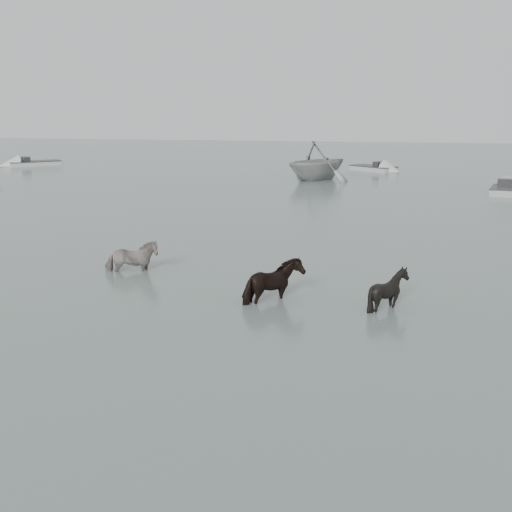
% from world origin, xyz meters
% --- Properties ---
extents(ground, '(140.00, 140.00, 0.00)m').
position_xyz_m(ground, '(0.00, 0.00, 0.00)').
color(ground, '#4B5A54').
rests_on(ground, ground).
extents(pony_pinto, '(1.75, 1.22, 1.35)m').
position_xyz_m(pony_pinto, '(-3.54, 1.87, 0.67)').
color(pony_pinto, black).
rests_on(pony_pinto, ground).
extents(pony_dark, '(1.56, 1.68, 1.40)m').
position_xyz_m(pony_dark, '(1.13, -0.27, 0.70)').
color(pony_dark, black).
rests_on(pony_dark, ground).
extents(pony_black, '(1.20, 1.09, 1.22)m').
position_xyz_m(pony_black, '(3.98, -0.28, 0.61)').
color(pony_black, black).
rests_on(pony_black, ground).
extents(rowboat_trail, '(6.59, 6.70, 2.67)m').
position_xyz_m(rowboat_trail, '(-0.24, 26.49, 1.34)').
color(rowboat_trail, '#969996').
rests_on(rowboat_trail, ground).
extents(skiff_port, '(2.68, 4.91, 0.75)m').
position_xyz_m(skiff_port, '(10.80, 21.91, 0.38)').
color(skiff_port, '#969896').
rests_on(skiff_port, ground).
extents(skiff_outer, '(5.19, 4.89, 0.75)m').
position_xyz_m(skiff_outer, '(-23.56, 32.09, 0.38)').
color(skiff_outer, '#B3B4AF').
rests_on(skiff_outer, ground).
extents(skiff_mid, '(4.68, 4.15, 0.75)m').
position_xyz_m(skiff_mid, '(3.38, 32.92, 0.38)').
color(skiff_mid, '#A3A5A2').
rests_on(skiff_mid, ground).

